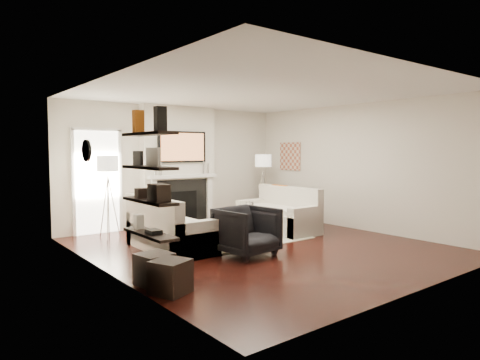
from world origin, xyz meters
TOP-DOWN VIEW (x-y plane):
  - room_envelope at (0.00, 0.00)m, footprint 6.00×6.00m
  - chimney_breast at (0.00, 2.88)m, footprint 1.80×0.25m
  - fireplace_surround at (0.00, 2.74)m, footprint 1.30×0.02m
  - firebox at (0.00, 2.73)m, footprint 0.75×0.02m
  - mantel_pilaster_l at (-0.72, 2.71)m, footprint 0.12×0.08m
  - mantel_pilaster_r at (0.72, 2.71)m, footprint 0.12×0.08m
  - mantel_shelf at (0.00, 2.69)m, footprint 1.70×0.18m
  - tv_body at (0.00, 2.71)m, footprint 1.20×0.06m
  - tv_screen at (0.00, 2.68)m, footprint 1.10×0.00m
  - candlestick_l_tall at (-0.55, 2.70)m, footprint 0.04×0.04m
  - candlestick_l_short at (-0.68, 2.70)m, footprint 0.04×0.04m
  - candlestick_r_tall at (0.55, 2.70)m, footprint 0.04×0.04m
  - candlestick_r_short at (0.68, 2.70)m, footprint 0.04×0.04m
  - hallway_panel at (-1.85, 2.98)m, footprint 0.90×0.02m
  - door_trim_l at (-2.33, 2.96)m, footprint 0.06×0.06m
  - door_trim_r at (-1.37, 2.96)m, footprint 0.06×0.06m
  - door_trim_top at (-1.85, 2.96)m, footprint 1.02×0.06m
  - rug at (0.01, 0.90)m, footprint 2.60×2.00m
  - loveseat_left_base at (-1.37, 0.76)m, footprint 0.85×1.80m
  - loveseat_left_back at (-1.71, 0.76)m, footprint 0.18×1.80m
  - loveseat_left_arm_n at (-1.37, -0.05)m, footprint 0.85×0.18m
  - loveseat_left_arm_s at (-1.37, 1.57)m, footprint 0.85×0.18m
  - loveseat_left_cushion at (-1.32, 0.76)m, footprint 0.63×1.44m
  - pillow_left_orange at (-1.71, 1.06)m, footprint 0.10×0.42m
  - pillow_left_charcoal at (-1.71, 0.46)m, footprint 0.10×0.40m
  - loveseat_right_base at (1.23, 0.89)m, footprint 0.85×1.80m
  - loveseat_right_back at (1.57, 0.89)m, footprint 0.18×1.80m
  - loveseat_right_arm_n at (1.23, 0.08)m, footprint 0.85×0.18m
  - loveseat_right_arm_s at (1.23, 1.70)m, footprint 0.85×0.18m
  - loveseat_right_cushion at (1.18, 0.89)m, footprint 0.63×1.44m
  - pillow_right_orange at (1.57, 1.19)m, footprint 0.10×0.42m
  - pillow_right_charcoal at (1.57, 0.59)m, footprint 0.10×0.40m
  - coffee_table at (0.18, 0.72)m, footprint 1.10×0.55m
  - coffee_leg_nw at (-0.32, 0.50)m, footprint 0.02×0.02m
  - coffee_leg_ne at (0.68, 0.50)m, footprint 0.02×0.02m
  - coffee_leg_sw at (-0.32, 0.94)m, footprint 0.02×0.02m
  - coffee_leg_se at (0.68, 0.94)m, footprint 0.02×0.02m
  - hurricane_glass at (0.33, 0.72)m, footprint 0.16×0.16m
  - hurricane_candle at (0.33, 0.72)m, footprint 0.11×0.11m
  - copper_bowl at (-0.07, 0.72)m, footprint 0.32×0.32m
  - armchair at (-0.59, -0.33)m, footprint 0.91×0.87m
  - lamp_left_post at (-1.85, 2.38)m, footprint 0.02×0.02m
  - lamp_left_shade at (-1.85, 2.38)m, footprint 0.40×0.40m
  - lamp_left_leg_a at (-1.74, 2.38)m, footprint 0.25×0.02m
  - lamp_left_leg_b at (-1.91, 2.47)m, footprint 0.14×0.22m
  - lamp_left_leg_c at (-1.91, 2.28)m, footprint 0.14×0.22m
  - lamp_right_post at (2.05, 2.30)m, footprint 0.02×0.02m
  - lamp_right_shade at (2.05, 2.30)m, footprint 0.40×0.40m
  - lamp_right_leg_a at (2.16, 2.30)m, footprint 0.25×0.02m
  - lamp_right_leg_b at (2.00, 2.40)m, footprint 0.14×0.22m
  - lamp_right_leg_c at (1.99, 2.21)m, footprint 0.14×0.22m
  - console_top at (2.57, 2.17)m, footprint 0.35×1.20m
  - console_leg_n at (2.57, 1.62)m, footprint 0.30×0.04m
  - console_leg_s at (2.57, 2.72)m, footprint 0.30×0.04m
  - wall_art at (2.73, 2.05)m, footprint 0.03×0.70m
  - shelf_bottom at (-2.62, -1.00)m, footprint 0.25×1.00m
  - shelf_lower at (-2.62, -1.00)m, footprint 0.25×1.00m
  - shelf_upper at (-2.62, -1.00)m, footprint 0.25×1.00m
  - shelf_top at (-2.62, -1.00)m, footprint 0.25×1.00m
  - decor_magfile_a at (-2.62, -1.30)m, footprint 0.12×0.10m
  - decor_magfile_b at (-2.62, -0.72)m, footprint 0.12×0.10m
  - decor_frame_a at (-2.62, -1.11)m, footprint 0.04×0.30m
  - decor_frame_b at (-2.62, -0.70)m, footprint 0.04×0.22m
  - decor_wine_rack at (-2.62, -1.25)m, footprint 0.18×0.25m
  - decor_box_small at (-2.62, -0.79)m, footprint 0.15×0.12m
  - decor_books at (-2.62, -1.10)m, footprint 0.14×0.20m
  - decor_box_tall at (-2.62, -0.69)m, footprint 0.10×0.10m
  - clock_rim at (-2.73, 0.90)m, footprint 0.04×0.34m
  - clock_face at (-2.71, 0.90)m, footprint 0.01×0.29m
  - ottoman_near at (-2.47, -0.80)m, footprint 0.46×0.46m
  - ottoman_far at (-2.47, -1.22)m, footprint 0.52×0.52m

SIDE VIEW (x-z plane):
  - rug at x=0.01m, z-range 0.00..0.01m
  - coffee_leg_nw at x=-0.32m, z-range 0.00..0.38m
  - coffee_leg_ne at x=0.68m, z-range 0.00..0.38m
  - coffee_leg_sw at x=-0.32m, z-range 0.00..0.38m
  - coffee_leg_se at x=0.68m, z-range 0.00..0.38m
  - ottoman_near at x=-2.47m, z-range 0.00..0.40m
  - ottoman_far at x=-2.47m, z-range 0.00..0.40m
  - loveseat_left_base at x=-1.37m, z-range 0.00..0.42m
  - loveseat_right_base at x=1.23m, z-range 0.00..0.42m
  - loveseat_left_arm_n at x=-1.37m, z-range 0.00..0.60m
  - loveseat_left_arm_s at x=-1.37m, z-range 0.00..0.60m
  - loveseat_right_arm_n at x=1.23m, z-range 0.00..0.60m
  - loveseat_right_arm_s at x=1.23m, z-range 0.00..0.60m
  - console_leg_n at x=2.57m, z-range 0.00..0.71m
  - console_leg_s at x=2.57m, z-range 0.00..0.71m
  - coffee_table at x=0.18m, z-range 0.38..0.42m
  - armchair at x=-0.59m, z-range 0.00..0.86m
  - copper_bowl at x=-0.07m, z-range 0.42..0.47m
  - firebox at x=0.00m, z-range 0.12..0.78m
  - loveseat_left_cushion at x=-1.32m, z-range 0.42..0.52m
  - loveseat_right_cushion at x=1.18m, z-range 0.42..0.52m
  - hurricane_candle at x=0.33m, z-range 0.42..0.57m
  - fireplace_surround at x=0.00m, z-range 0.00..1.04m
  - loveseat_left_back at x=-1.71m, z-range 0.13..0.93m
  - loveseat_right_back at x=1.57m, z-range 0.13..0.93m
  - mantel_pilaster_l at x=-0.72m, z-range 0.00..1.10m
  - mantel_pilaster_r at x=0.72m, z-range 0.00..1.10m
  - hurricane_glass at x=0.33m, z-range 0.42..0.70m
  - lamp_left_leg_a at x=-1.74m, z-range -0.02..1.22m
  - lamp_left_leg_b at x=-1.91m, z-range -0.02..1.22m
  - lamp_left_leg_c at x=-1.91m, z-range -0.02..1.22m
  - lamp_right_leg_a at x=2.16m, z-range -0.02..1.22m
  - lamp_right_leg_b at x=2.00m, z-range -0.02..1.22m
  - lamp_right_leg_c at x=1.99m, z-range -0.02..1.22m
  - lamp_left_post at x=-1.85m, z-range 0.00..1.20m
  - lamp_right_post at x=2.05m, z-range 0.00..1.20m
  - shelf_bottom at x=-2.62m, z-range 0.68..0.72m
  - pillow_left_charcoal at x=-1.71m, z-range 0.52..0.92m
  - pillow_right_charcoal at x=1.57m, z-range 0.52..0.92m
  - pillow_left_orange at x=-1.71m, z-range 0.52..0.94m
  - pillow_right_orange at x=1.57m, z-range 0.52..0.94m
  - console_top at x=2.57m, z-range 0.71..0.75m
  - decor_books at x=-2.62m, z-range 0.72..0.77m
  - decor_box_tall at x=-2.62m, z-range 0.72..0.90m
  - door_trim_l at x=-2.33m, z-range -0.03..2.13m
  - door_trim_r at x=-1.37m, z-range -0.03..2.13m
  - hallway_panel at x=-1.85m, z-range 0.00..2.10m
  - shelf_lower at x=-2.62m, z-range 1.08..1.12m
  - mantel_shelf at x=0.00m, z-range 1.09..1.16m
  - decor_box_small at x=-2.62m, z-range 1.12..1.24m
  - decor_wine_rack at x=-2.62m, z-range 1.12..1.32m
  - candlestick_l_short at x=-0.68m, z-range 1.15..1.40m
  - candlestick_r_short at x=0.68m, z-range 1.15..1.40m
  - candlestick_l_tall at x=-0.55m, z-range 1.16..1.45m
  - candlestick_r_tall at x=0.55m, z-range 1.16..1.45m
  - room_envelope at x=0.00m, z-range -1.65..4.35m
  - chimney_breast at x=0.00m, z-range 0.00..2.70m
  - lamp_left_shade at x=-1.85m, z-range 1.30..1.60m
  - lamp_right_shade at x=2.05m, z-range 1.30..1.60m
  - shelf_upper at x=-2.62m, z-range 1.48..1.52m
  - wall_art at x=2.73m, z-range 1.20..1.90m
  - decor_frame_b at x=-2.62m, z-range 1.52..1.70m
  - decor_frame_a at x=-2.62m, z-range 1.52..1.74m
  - clock_rim at x=-2.73m, z-range 1.53..1.87m
  - clock_face at x=-2.71m, z-range 1.55..1.84m
  - tv_screen at x=0.00m, z-range 1.47..2.09m
  - tv_body at x=0.00m, z-range 1.43..2.13m
  - shelf_top at x=-2.62m, z-range 1.88..1.92m
  - decor_magfile_a at x=-2.62m, z-range 1.92..2.20m
  - decor_magfile_b at x=-2.62m, z-range 1.92..2.20m
  - door_trim_top at x=-1.85m, z-range 2.10..2.16m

